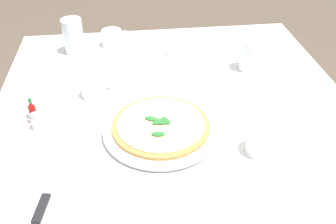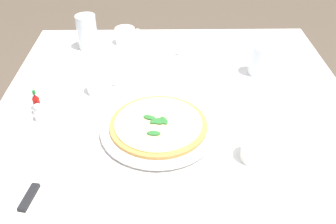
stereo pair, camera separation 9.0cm
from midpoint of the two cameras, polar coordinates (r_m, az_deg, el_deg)
The scene contains 14 objects.
dining_table at distance 1.22m, azimuth 3.37°, elevation -4.07°, with size 1.09×1.09×0.74m.
pizza_plate at distance 1.03m, azimuth 1.05°, elevation -2.58°, with size 0.32×0.32×0.02m.
pizza at distance 1.02m, azimuth 1.05°, elevation -1.97°, with size 0.27×0.27×0.02m.
coffee_cup_far_right at distance 1.47m, azimuth -4.79°, elevation 11.35°, with size 0.13×0.13×0.07m.
coffee_cup_center_back at distance 1.19m, azimuth -8.36°, elevation 3.92°, with size 0.13×0.13×0.06m.
coffee_cup_right_edge at distance 0.97m, azimuth 15.96°, elevation -5.83°, with size 0.13×0.13×0.06m.
water_glass_far_left at distance 1.45m, azimuth -10.51°, elevation 11.71°, with size 0.08×0.08×0.13m.
water_glass_back_corner at distance 1.31m, azimuth 15.79°, elevation 7.52°, with size 0.07×0.07×0.11m.
napkin_folded at distance 0.91m, azimuth -16.42°, elevation -10.89°, with size 0.23×0.15×0.02m.
dinner_knife at distance 0.90m, azimuth -16.51°, elevation -10.16°, with size 0.20×0.05×0.01m.
hot_sauce_bottle at distance 1.13m, azimuth -17.31°, elevation 1.03°, with size 0.02×0.02×0.08m.
salt_shaker at distance 1.16m, azimuth -17.40°, elevation 1.47°, with size 0.03×0.03×0.06m.
pepper_shaker at distance 1.11m, azimuth -17.06°, elevation -0.20°, with size 0.03×0.03×0.06m.
menu_card at distance 1.41m, azimuth 5.13°, elevation 10.00°, with size 0.04×0.08×0.06m.
Camera 2 is at (-0.92, 0.04, 1.40)m, focal length 39.74 mm.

